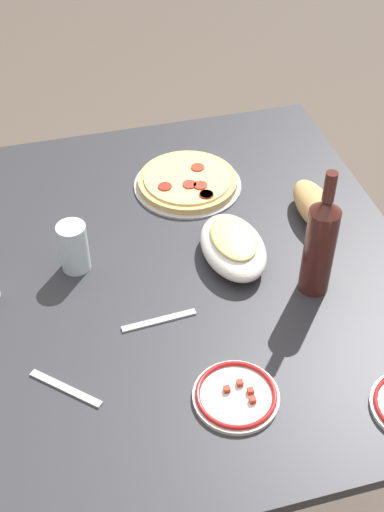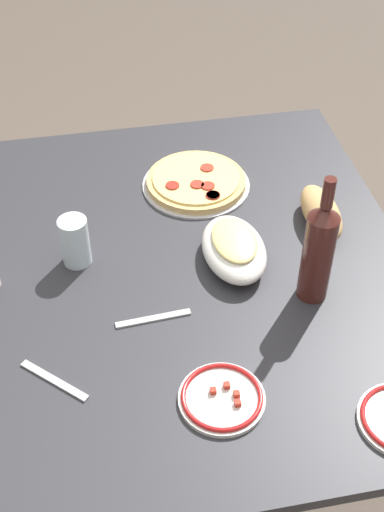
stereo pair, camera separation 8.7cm
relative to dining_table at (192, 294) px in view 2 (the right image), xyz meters
The scene contains 10 objects.
ground_plane 0.60m from the dining_table, ahead, with size 8.00×8.00×0.00m, color brown.
dining_table is the anchor object (origin of this frame).
pepperoni_pizza 0.34m from the dining_table, 12.88° to the right, with size 0.30×0.30×0.03m.
baked_pasta_dish 0.18m from the dining_table, 88.76° to the right, with size 0.24×0.15×0.08m.
wine_bottle 0.37m from the dining_table, 119.64° to the right, with size 0.07×0.07×0.33m.
water_glass 0.32m from the dining_table, 76.06° to the left, with size 0.07×0.07×0.13m, color silver.
side_plate_near 0.41m from the dining_table, behind, with size 0.17×0.17×0.02m.
bread_loaf 0.39m from the dining_table, 75.74° to the right, with size 0.21×0.09×0.08m, color tan.
fork_left 0.46m from the dining_table, 129.81° to the left, with size 0.17×0.02×0.01m, color #B7B7BC.
fork_right 0.22m from the dining_table, 142.92° to the left, with size 0.17×0.02×0.01m, color #B7B7BC.
Camera 2 is at (-1.16, 0.22, 1.84)m, focal length 47.73 mm.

